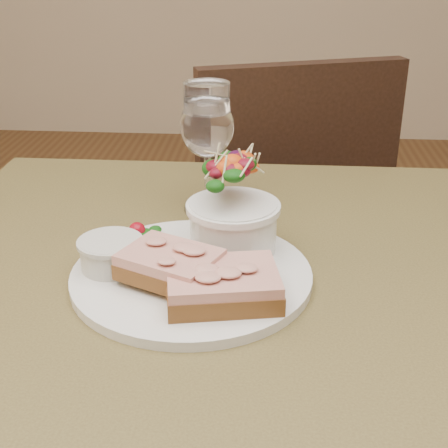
# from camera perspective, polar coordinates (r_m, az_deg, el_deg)

# --- Properties ---
(cafe_table) EXTENTS (0.80, 0.80, 0.75)m
(cafe_table) POSITION_cam_1_polar(r_m,az_deg,el_deg) (0.81, -0.97, -10.98)
(cafe_table) COLOR #483E1F
(cafe_table) RESTS_ON ground
(chair_far) EXTENTS (0.54, 0.54, 0.90)m
(chair_far) POSITION_cam_1_polar(r_m,az_deg,el_deg) (1.59, 3.86, -6.32)
(chair_far) COLOR black
(chair_far) RESTS_ON ground
(dinner_plate) EXTENTS (0.28, 0.28, 0.01)m
(dinner_plate) POSITION_cam_1_polar(r_m,az_deg,el_deg) (0.74, -2.98, -4.69)
(dinner_plate) COLOR white
(dinner_plate) RESTS_ON cafe_table
(sandwich_front) EXTENTS (0.14, 0.11, 0.03)m
(sandwich_front) POSITION_cam_1_polar(r_m,az_deg,el_deg) (0.68, -0.12, -5.58)
(sandwich_front) COLOR #452D12
(sandwich_front) RESTS_ON dinner_plate
(sandwich_back) EXTENTS (0.13, 0.12, 0.03)m
(sandwich_back) POSITION_cam_1_polar(r_m,az_deg,el_deg) (0.70, -4.93, -3.71)
(sandwich_back) COLOR #452D12
(sandwich_back) RESTS_ON dinner_plate
(ramekin) EXTENTS (0.07, 0.07, 0.04)m
(ramekin) POSITION_cam_1_polar(r_m,az_deg,el_deg) (0.75, -10.31, -2.56)
(ramekin) COLOR beige
(ramekin) RESTS_ON dinner_plate
(salad_bowl) EXTENTS (0.11, 0.11, 0.13)m
(salad_bowl) POSITION_cam_1_polar(r_m,az_deg,el_deg) (0.76, 0.85, 1.77)
(salad_bowl) COLOR white
(salad_bowl) RESTS_ON dinner_plate
(garnish) EXTENTS (0.05, 0.04, 0.02)m
(garnish) POSITION_cam_1_polar(r_m,az_deg,el_deg) (0.82, -7.19, -0.61)
(garnish) COLOR black
(garnish) RESTS_ON dinner_plate
(wine_glass) EXTENTS (0.08, 0.08, 0.18)m
(wine_glass) POSITION_cam_1_polar(r_m,az_deg,el_deg) (0.88, -1.55, 8.62)
(wine_glass) COLOR white
(wine_glass) RESTS_ON cafe_table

